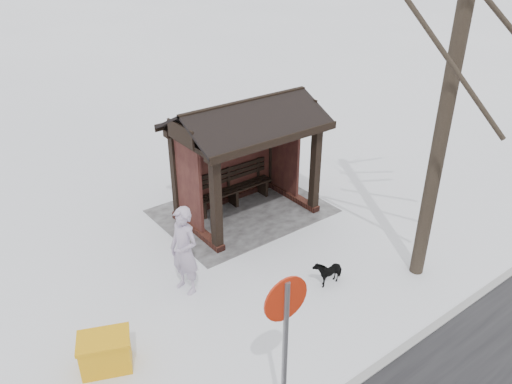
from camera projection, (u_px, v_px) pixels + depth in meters
ground at (247, 214)px, 13.04m from camera, size 120.00×120.00×0.00m
kerb at (424, 334)px, 9.17m from camera, size 120.00×0.15×0.06m
trampled_patch at (242, 211)px, 13.18m from camera, size 4.20×3.20×0.02m
bus_shelter at (242, 135)px, 12.14m from camera, size 3.60×2.40×3.09m
pedestrian at (184, 251)px, 9.89m from camera, size 0.61×0.79×1.91m
dog at (328, 271)px, 10.43m from camera, size 0.67×0.30×0.56m
grit_bin at (105, 352)px, 8.35m from camera, size 1.02×0.87×0.66m
road_sign at (285, 325)px, 6.71m from camera, size 0.68×0.11×2.68m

